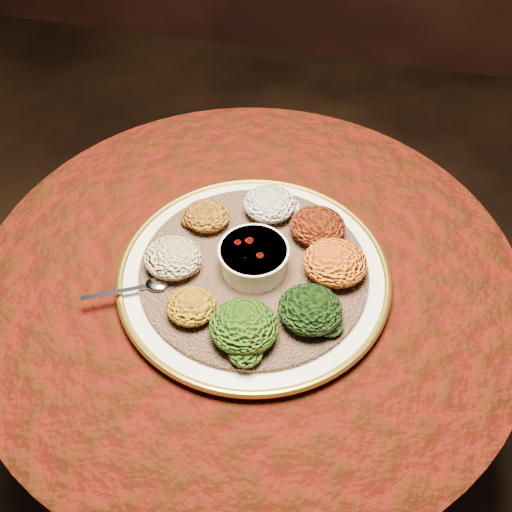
# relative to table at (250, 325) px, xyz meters

# --- Properties ---
(table) EXTENTS (0.96, 0.96, 0.73)m
(table) POSITION_rel_table_xyz_m (0.00, 0.00, 0.00)
(table) COLOR black
(table) RESTS_ON ground
(platter) EXTENTS (0.49, 0.49, 0.02)m
(platter) POSITION_rel_table_xyz_m (0.01, -0.02, 0.19)
(platter) COLOR silver
(platter) RESTS_ON table
(injera) EXTENTS (0.43, 0.43, 0.01)m
(injera) POSITION_rel_table_xyz_m (0.01, -0.02, 0.20)
(injera) COLOR brown
(injera) RESTS_ON platter
(stew_bowl) EXTENTS (0.12, 0.12, 0.05)m
(stew_bowl) POSITION_rel_table_xyz_m (0.01, -0.02, 0.24)
(stew_bowl) COLOR white
(stew_bowl) RESTS_ON injera
(spoon) EXTENTS (0.13, 0.07, 0.01)m
(spoon) POSITION_rel_table_xyz_m (-0.14, -0.10, 0.21)
(spoon) COLOR silver
(spoon) RESTS_ON injera
(portion_ayib) EXTENTS (0.10, 0.09, 0.05)m
(portion_ayib) POSITION_rel_table_xyz_m (0.01, 0.12, 0.23)
(portion_ayib) COLOR beige
(portion_ayib) RESTS_ON injera
(portion_kitfo) EXTENTS (0.10, 0.09, 0.05)m
(portion_kitfo) POSITION_rel_table_xyz_m (0.10, 0.08, 0.23)
(portion_kitfo) COLOR black
(portion_kitfo) RESTS_ON injera
(portion_tikil) EXTENTS (0.11, 0.10, 0.05)m
(portion_tikil) POSITION_rel_table_xyz_m (0.15, 0.00, 0.23)
(portion_tikil) COLOR #B1680E
(portion_tikil) RESTS_ON injera
(portion_gomen) EXTENTS (0.10, 0.10, 0.05)m
(portion_gomen) POSITION_rel_table_xyz_m (0.12, -0.10, 0.23)
(portion_gomen) COLOR black
(portion_gomen) RESTS_ON injera
(portion_mixveg) EXTENTS (0.11, 0.10, 0.05)m
(portion_mixveg) POSITION_rel_table_xyz_m (0.03, -0.15, 0.23)
(portion_mixveg) COLOR #AB280B
(portion_mixveg) RESTS_ON injera
(portion_kik) EXTENTS (0.08, 0.08, 0.04)m
(portion_kik) POSITION_rel_table_xyz_m (-0.06, -0.13, 0.23)
(portion_kik) COLOR #9D650D
(portion_kik) RESTS_ON injera
(portion_timatim) EXTENTS (0.10, 0.09, 0.05)m
(portion_timatim) POSITION_rel_table_xyz_m (-0.12, -0.05, 0.23)
(portion_timatim) COLOR maroon
(portion_timatim) RESTS_ON injera
(portion_shiro) EXTENTS (0.08, 0.08, 0.04)m
(portion_shiro) POSITION_rel_table_xyz_m (-0.09, 0.06, 0.23)
(portion_shiro) COLOR #955D12
(portion_shiro) RESTS_ON injera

